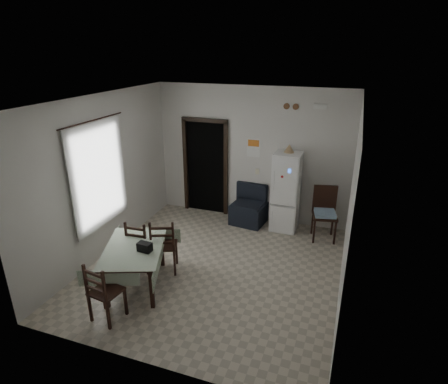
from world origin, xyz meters
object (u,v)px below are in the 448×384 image
dining_chair_far_left (142,244)px  dining_chair_far_right (164,244)px  dining_chair_near_head (106,290)px  corner_chair (325,215)px  dining_table (135,266)px  fridge (286,192)px  navy_seat (249,205)px

dining_chair_far_left → dining_chair_far_right: size_ratio=0.94×
dining_chair_far_right → dining_chair_near_head: dining_chair_far_right is taller
corner_chair → dining_chair_far_left: (-2.86, -2.12, -0.07)m
dining_chair_far_right → dining_table: bearing=45.8°
fridge → dining_table: 3.40m
dining_table → dining_chair_far_left: dining_chair_far_left is taller
fridge → dining_chair_far_left: fridge is taller
dining_chair_near_head → dining_chair_far_left: bearing=-71.9°
dining_chair_far_left → dining_chair_near_head: size_ratio=1.01×
navy_seat → dining_table: 3.01m
fridge → dining_table: (-1.87, -2.80, -0.48)m
navy_seat → dining_table: bearing=-103.7°
navy_seat → dining_chair_far_right: dining_chair_far_right is taller
fridge → dining_chair_near_head: fridge is taller
fridge → navy_seat: fridge is taller
navy_seat → corner_chair: (1.61, -0.20, 0.12)m
navy_seat → fridge: bearing=7.4°
corner_chair → dining_chair_far_right: corner_chair is taller
dining_table → dining_chair_far_left: bearing=88.3°
fridge → dining_chair_far_left: 3.11m
fridge → navy_seat: 0.89m
dining_chair_far_right → dining_chair_far_left: bearing=-11.6°
fridge → dining_chair_near_head: size_ratio=1.78×
dining_chair_far_left → dining_chair_near_head: dining_chair_far_left is taller
corner_chair → dining_table: (-2.69, -2.60, -0.19)m
fridge → corner_chair: fridge is taller
corner_chair → dining_chair_far_left: bearing=-155.4°
fridge → dining_chair_far_right: fridge is taller
fridge → dining_chair_far_right: 2.81m
dining_chair_far_left → navy_seat: bearing=-121.9°
navy_seat → dining_table: (-1.08, -2.80, -0.07)m
fridge → dining_chair_far_right: bearing=-125.3°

